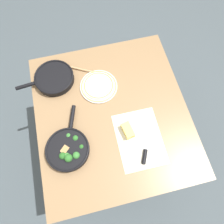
% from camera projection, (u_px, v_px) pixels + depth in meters
% --- Properties ---
extents(ground_plane, '(14.00, 14.00, 0.00)m').
position_uv_depth(ground_plane, '(112.00, 140.00, 2.00)').
color(ground_plane, '#424C51').
extents(dining_table_red, '(1.06, 0.96, 0.78)m').
position_uv_depth(dining_table_red, '(112.00, 118.00, 1.35)').
color(dining_table_red, olive).
rests_on(dining_table_red, ground_plane).
extents(skillet_broccoli, '(0.39, 0.25, 0.08)m').
position_uv_depth(skillet_broccoli, '(68.00, 149.00, 1.16)').
color(skillet_broccoli, black).
rests_on(skillet_broccoli, dining_table_red).
extents(skillet_eggs, '(0.26, 0.38, 0.05)m').
position_uv_depth(skillet_eggs, '(54.00, 78.00, 1.33)').
color(skillet_eggs, black).
rests_on(skillet_eggs, dining_table_red).
extents(wooden_spoon, '(0.22, 0.38, 0.02)m').
position_uv_depth(wooden_spoon, '(76.00, 68.00, 1.38)').
color(wooden_spoon, tan).
rests_on(wooden_spoon, dining_table_red).
extents(parchment_sheet, '(0.36, 0.27, 0.00)m').
position_uv_depth(parchment_sheet, '(139.00, 139.00, 1.21)').
color(parchment_sheet, silver).
rests_on(parchment_sheet, dining_table_red).
extents(grater_knife, '(0.23, 0.13, 0.02)m').
position_uv_depth(grater_knife, '(146.00, 149.00, 1.18)').
color(grater_knife, silver).
rests_on(grater_knife, dining_table_red).
extents(cheese_block, '(0.10, 0.07, 0.05)m').
position_uv_depth(cheese_block, '(128.00, 131.00, 1.20)').
color(cheese_block, '#E0C15B').
rests_on(cheese_block, dining_table_red).
extents(dinner_plate_stack, '(0.25, 0.25, 0.03)m').
position_uv_depth(dinner_plate_stack, '(99.00, 86.00, 1.32)').
color(dinner_plate_stack, silver).
rests_on(dinner_plate_stack, dining_table_red).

